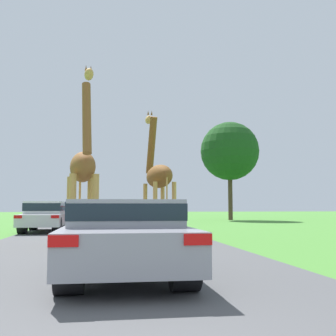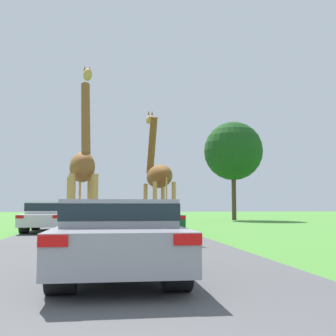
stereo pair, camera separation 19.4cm
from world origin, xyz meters
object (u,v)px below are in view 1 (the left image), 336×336
giraffe_companion (83,171)px  car_rear_follower (141,212)px  car_queue_right (96,215)px  car_verge_right (45,215)px  tree_right_cluster (230,151)px  car_lead_maroon (124,235)px  car_queue_left (154,218)px  car_far_ahead (73,212)px  giraffe_near_road (158,176)px

giraffe_companion → car_rear_follower: giraffe_companion is taller
giraffe_companion → car_queue_right: (0.13, 13.40, -1.57)m
car_verge_right → tree_right_cluster: 19.65m
car_lead_maroon → car_verge_right: bearing=103.2°
car_lead_maroon → car_queue_left: size_ratio=0.96×
car_queue_right → car_far_ahead: 5.03m
car_lead_maroon → tree_right_cluster: size_ratio=0.48×
giraffe_near_road → car_rear_follower: bearing=78.9°
car_lead_maroon → car_queue_left: car_lead_maroon is taller
giraffe_companion → car_far_ahead: 18.25m
car_lead_maroon → car_queue_left: bearing=80.9°
tree_right_cluster → giraffe_companion: bearing=-117.5°
tree_right_cluster → car_verge_right: bearing=-133.3°
giraffe_companion → giraffe_near_road: bearing=-158.2°
car_far_ahead → tree_right_cluster: size_ratio=0.54×
car_rear_follower → tree_right_cluster: bearing=16.9°
car_queue_left → car_far_ahead: (-4.36, 12.67, 0.11)m
car_rear_follower → tree_right_cluster: 9.39m
giraffe_companion → car_queue_left: giraffe_companion is taller
giraffe_near_road → car_verge_right: size_ratio=1.01×
car_lead_maroon → car_verge_right: (-3.05, 12.98, 0.05)m
car_verge_right → tree_right_cluster: size_ratio=0.57×
car_rear_follower → giraffe_near_road: bearing=-93.1°
car_far_ahead → car_queue_left: bearing=-71.0°
giraffe_companion → car_far_ahead: (-1.57, 18.13, -1.45)m
car_queue_left → car_rear_follower: size_ratio=1.04×
car_far_ahead → tree_right_cluster: 13.82m
car_lead_maroon → car_rear_follower: size_ratio=0.99×
car_queue_left → car_far_ahead: 13.39m
giraffe_companion → car_far_ahead: bearing=-92.6°
car_verge_right → car_lead_maroon: bearing=-76.8°
car_lead_maroon → car_far_ahead: car_far_ahead is taller
car_lead_maroon → car_queue_right: car_lead_maroon is taller
car_far_ahead → car_rear_follower: 4.99m
giraffe_companion → tree_right_cluster: size_ratio=0.62×
giraffe_companion → car_queue_left: (2.78, 5.46, -1.55)m
giraffe_companion → car_queue_left: 6.32m
car_rear_follower → car_verge_right: bearing=-115.2°
car_far_ahead → car_verge_right: (-0.49, -10.85, -0.02)m
car_queue_right → car_far_ahead: car_far_ahead is taller
giraffe_companion → car_far_ahead: giraffe_companion is taller
car_lead_maroon → car_rear_follower: bearing=84.4°
giraffe_near_road → car_rear_follower: giraffe_near_road is taller
car_lead_maroon → car_far_ahead: (-2.56, 23.82, 0.07)m
giraffe_near_road → car_queue_right: 12.34m
giraffe_near_road → car_queue_left: (0.35, 4.09, -1.53)m
giraffe_near_road → giraffe_companion: giraffe_companion is taller
car_far_ahead → car_verge_right: 10.86m
car_rear_follower → tree_right_cluster: (7.60, 2.31, 5.00)m
car_far_ahead → car_rear_follower: (4.94, 0.67, -0.04)m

